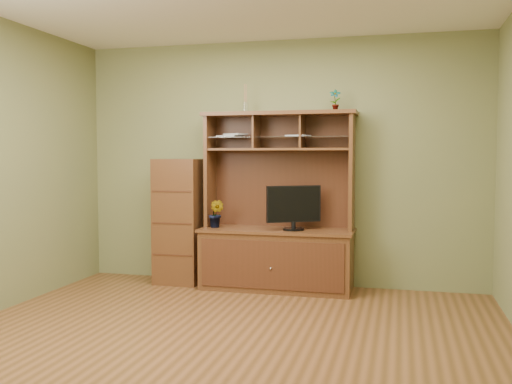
% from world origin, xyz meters
% --- Properties ---
extents(room, '(4.54, 4.04, 2.74)m').
position_xyz_m(room, '(0.00, 0.00, 1.35)').
color(room, '#553518').
rests_on(room, ground).
extents(media_hutch, '(1.66, 0.61, 1.90)m').
position_xyz_m(media_hutch, '(0.04, 1.73, 0.52)').
color(media_hutch, '#482814').
rests_on(media_hutch, room).
extents(monitor, '(0.53, 0.34, 0.47)m').
position_xyz_m(monitor, '(0.23, 1.65, 0.90)').
color(monitor, black).
rests_on(monitor, media_hutch).
extents(orchid_plant, '(0.19, 0.16, 0.30)m').
position_xyz_m(orchid_plant, '(-0.62, 1.65, 0.80)').
color(orchid_plant, '#26501B').
rests_on(orchid_plant, media_hutch).
extents(top_plant, '(0.12, 0.09, 0.23)m').
position_xyz_m(top_plant, '(0.64, 1.80, 2.01)').
color(top_plant, '#2A6623').
rests_on(top_plant, media_hutch).
extents(reed_diffuser, '(0.06, 0.06, 0.31)m').
position_xyz_m(reed_diffuser, '(-0.33, 1.81, 2.02)').
color(reed_diffuser, silver).
rests_on(reed_diffuser, media_hutch).
extents(magazines, '(1.04, 0.24, 0.04)m').
position_xyz_m(magazines, '(-0.25, 1.80, 1.65)').
color(magazines, '#ABABB0').
rests_on(magazines, media_hutch).
extents(side_cabinet, '(0.50, 0.45, 1.39)m').
position_xyz_m(side_cabinet, '(-1.09, 1.76, 0.70)').
color(side_cabinet, '#482814').
rests_on(side_cabinet, room).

